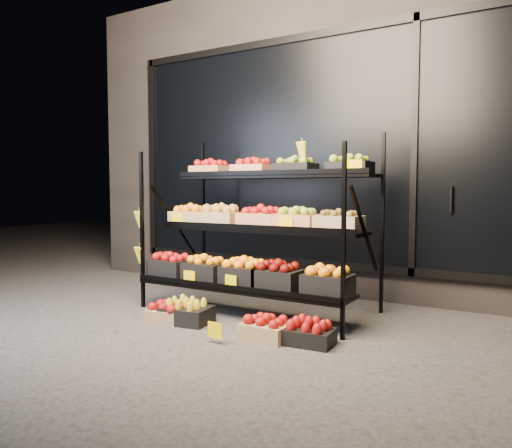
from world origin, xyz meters
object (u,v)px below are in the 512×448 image
Objects in this scene: display_rack at (255,228)px; floor_crate_left at (168,313)px; floor_crate_midleft at (186,312)px; floor_crate_midright at (266,328)px.

display_rack reaches higher than floor_crate_left.
floor_crate_midleft is (0.15, 0.06, 0.01)m from floor_crate_left.
floor_crate_midright is (0.53, -0.71, -0.70)m from display_rack.
display_rack reaches higher than floor_crate_midleft.
display_rack reaches higher than floor_crate_midright.
display_rack is 4.85× the size of floor_crate_midleft.
floor_crate_left is 0.87× the size of floor_crate_midleft.
floor_crate_left is (-0.43, -0.72, -0.70)m from display_rack.
display_rack is 5.55× the size of floor_crate_left.
display_rack is at bearing 43.68° from floor_crate_left.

